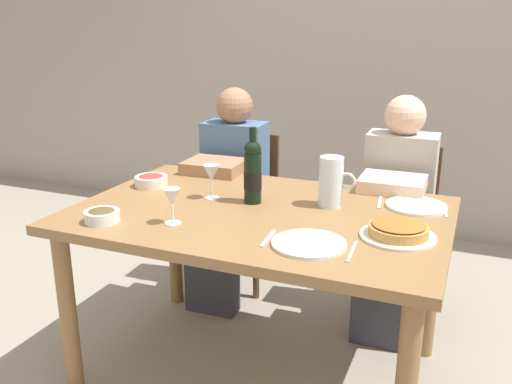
# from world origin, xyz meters

# --- Properties ---
(ground_plane) EXTENTS (8.00, 8.00, 0.00)m
(ground_plane) POSITION_xyz_m (0.00, 0.00, 0.00)
(ground_plane) COLOR gray
(back_wall) EXTENTS (8.00, 0.10, 2.80)m
(back_wall) POSITION_xyz_m (0.00, 2.02, 1.40)
(back_wall) COLOR #A3998E
(back_wall) RESTS_ON ground
(dining_table) EXTENTS (1.50, 1.00, 0.76)m
(dining_table) POSITION_xyz_m (0.00, 0.00, 0.67)
(dining_table) COLOR olive
(dining_table) RESTS_ON ground
(wine_bottle) EXTENTS (0.08, 0.08, 0.32)m
(wine_bottle) POSITION_xyz_m (-0.07, 0.08, 0.90)
(wine_bottle) COLOR black
(wine_bottle) RESTS_ON dining_table
(water_pitcher) EXTENTS (0.15, 0.10, 0.21)m
(water_pitcher) POSITION_xyz_m (0.25, 0.16, 0.85)
(water_pitcher) COLOR silver
(water_pitcher) RESTS_ON dining_table
(baked_tart) EXTENTS (0.27, 0.27, 0.06)m
(baked_tart) POSITION_xyz_m (0.57, -0.08, 0.79)
(baked_tart) COLOR silver
(baked_tart) RESTS_ON dining_table
(salad_bowl) EXTENTS (0.15, 0.15, 0.06)m
(salad_bowl) POSITION_xyz_m (-0.60, 0.12, 0.79)
(salad_bowl) COLOR silver
(salad_bowl) RESTS_ON dining_table
(olive_bowl) EXTENTS (0.13, 0.13, 0.05)m
(olive_bowl) POSITION_xyz_m (-0.51, -0.36, 0.79)
(olive_bowl) COLOR silver
(olive_bowl) RESTS_ON dining_table
(wine_glass_left_diner) EXTENTS (0.07, 0.07, 0.15)m
(wine_glass_left_diner) POSITION_xyz_m (-0.25, 0.07, 0.87)
(wine_glass_left_diner) COLOR silver
(wine_glass_left_diner) RESTS_ON dining_table
(wine_glass_right_diner) EXTENTS (0.07, 0.07, 0.14)m
(wine_glass_right_diner) POSITION_xyz_m (-0.25, -0.27, 0.86)
(wine_glass_right_diner) COLOR silver
(wine_glass_right_diner) RESTS_ON dining_table
(dinner_plate_left_setting) EXTENTS (0.26, 0.26, 0.01)m
(dinner_plate_left_setting) POSITION_xyz_m (0.29, -0.27, 0.77)
(dinner_plate_left_setting) COLOR silver
(dinner_plate_left_setting) RESTS_ON dining_table
(dinner_plate_right_setting) EXTENTS (0.25, 0.25, 0.01)m
(dinner_plate_right_setting) POSITION_xyz_m (0.59, 0.28, 0.77)
(dinner_plate_right_setting) COLOR white
(dinner_plate_right_setting) RESTS_ON dining_table
(fork_left_setting) EXTENTS (0.03, 0.16, 0.00)m
(fork_left_setting) POSITION_xyz_m (0.14, -0.27, 0.76)
(fork_left_setting) COLOR silver
(fork_left_setting) RESTS_ON dining_table
(knife_left_setting) EXTENTS (0.02, 0.18, 0.00)m
(knife_left_setting) POSITION_xyz_m (0.44, -0.27, 0.76)
(knife_left_setting) COLOR silver
(knife_left_setting) RESTS_ON dining_table
(knife_right_setting) EXTENTS (0.03, 0.18, 0.00)m
(knife_right_setting) POSITION_xyz_m (0.70, 0.28, 0.76)
(knife_right_setting) COLOR silver
(knife_right_setting) RESTS_ON dining_table
(spoon_right_setting) EXTENTS (0.03, 0.16, 0.00)m
(spoon_right_setting) POSITION_xyz_m (0.44, 0.28, 0.76)
(spoon_right_setting) COLOR silver
(spoon_right_setting) RESTS_ON dining_table
(chair_left) EXTENTS (0.42, 0.42, 0.87)m
(chair_left) POSITION_xyz_m (-0.45, 0.86, 0.50)
(chair_left) COLOR brown
(chair_left) RESTS_ON ground
(diner_left) EXTENTS (0.35, 0.51, 1.16)m
(diner_left) POSITION_xyz_m (-0.45, 0.63, 0.62)
(diner_left) COLOR #4C6B93
(diner_left) RESTS_ON ground
(chair_right) EXTENTS (0.41, 0.41, 0.87)m
(chair_right) POSITION_xyz_m (0.45, 0.89, 0.50)
(chair_right) COLOR brown
(chair_right) RESTS_ON ground
(diner_right) EXTENTS (0.34, 0.50, 1.16)m
(diner_right) POSITION_xyz_m (0.45, 0.66, 0.62)
(diner_right) COLOR #B7B2A8
(diner_right) RESTS_ON ground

